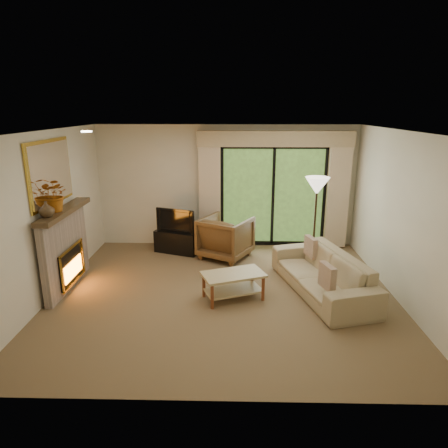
{
  "coord_description": "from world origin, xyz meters",
  "views": [
    {
      "loc": [
        0.15,
        -5.96,
        2.93
      ],
      "look_at": [
        0.0,
        0.3,
        1.1
      ],
      "focal_mm": 32.0,
      "sensor_mm": 36.0,
      "label": 1
    }
  ],
  "objects_px": {
    "armchair": "(226,237)",
    "sofa": "(322,273)",
    "media_console": "(178,241)",
    "coffee_table": "(233,286)"
  },
  "relations": [
    {
      "from": "armchair",
      "to": "sofa",
      "type": "xyz_separation_m",
      "value": [
        1.61,
        -1.55,
        -0.09
      ]
    },
    {
      "from": "media_console",
      "to": "armchair",
      "type": "height_order",
      "value": "armchair"
    },
    {
      "from": "sofa",
      "to": "coffee_table",
      "type": "bearing_deg",
      "value": -94.45
    },
    {
      "from": "armchair",
      "to": "coffee_table",
      "type": "xyz_separation_m",
      "value": [
        0.16,
        -1.83,
        -0.21
      ]
    },
    {
      "from": "media_console",
      "to": "coffee_table",
      "type": "xyz_separation_m",
      "value": [
        1.17,
        -2.12,
        -0.02
      ]
    },
    {
      "from": "sofa",
      "to": "coffee_table",
      "type": "height_order",
      "value": "sofa"
    },
    {
      "from": "media_console",
      "to": "sofa",
      "type": "bearing_deg",
      "value": -14.92
    },
    {
      "from": "sofa",
      "to": "coffee_table",
      "type": "xyz_separation_m",
      "value": [
        -1.45,
        -0.28,
        -0.12
      ]
    },
    {
      "from": "media_console",
      "to": "sofa",
      "type": "relative_size",
      "value": 0.41
    },
    {
      "from": "media_console",
      "to": "armchair",
      "type": "distance_m",
      "value": 1.07
    }
  ]
}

